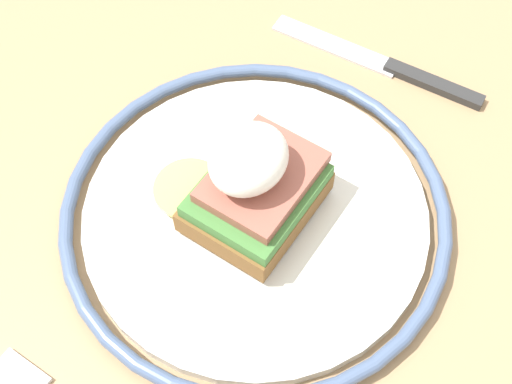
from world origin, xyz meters
The scene contains 4 objects.
dining_table centered at (0.00, 0.00, 0.64)m, with size 0.85×0.81×0.77m.
plate centered at (0.00, 0.01, 0.78)m, with size 0.27×0.27×0.02m.
sandwich centered at (0.00, 0.02, 0.82)m, with size 0.09×0.11×0.07m.
knife centered at (0.18, 0.00, 0.77)m, with size 0.03×0.18×0.01m.
Camera 1 is at (-0.21, -0.13, 1.21)m, focal length 50.00 mm.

